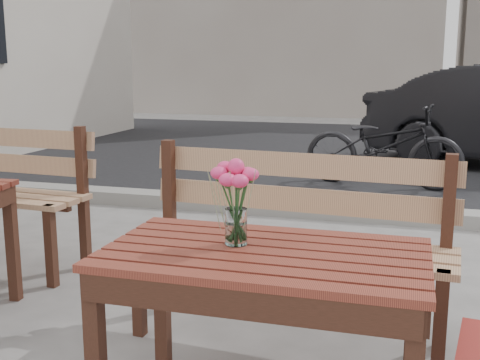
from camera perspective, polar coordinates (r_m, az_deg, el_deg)
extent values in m
cube|color=black|center=(9.15, 13.32, 2.55)|extent=(30.00, 8.00, 0.00)
cube|color=gray|center=(5.22, 11.06, -3.02)|extent=(30.00, 0.25, 0.12)
cube|color=#592017|center=(2.08, 2.31, -7.05)|extent=(1.10, 0.64, 0.03)
cube|color=black|center=(2.60, -7.38, -11.36)|extent=(0.06, 0.06, 0.65)
cube|color=black|center=(2.41, 16.03, -13.58)|extent=(0.06, 0.06, 0.65)
cube|color=#A27253|center=(2.80, 4.46, -6.22)|extent=(1.54, 0.52, 0.03)
cube|color=#A27253|center=(2.95, 5.72, -0.25)|extent=(1.51, 0.14, 0.41)
cube|color=black|center=(2.98, -9.69, -10.00)|extent=(0.06, 0.06, 0.50)
cube|color=black|center=(2.63, 18.41, -13.39)|extent=(0.06, 0.06, 0.50)
cube|color=black|center=(3.21, -6.74, -4.44)|extent=(0.06, 0.06, 0.92)
cube|color=black|center=(2.88, 18.90, -6.77)|extent=(0.06, 0.06, 0.92)
cylinder|color=white|center=(2.12, -0.38, -4.44)|extent=(0.08, 0.08, 0.13)
cylinder|color=#2A5D29|center=(2.10, -0.38, -2.73)|extent=(0.05, 0.05, 0.26)
cube|color=black|center=(3.57, -20.78, -5.65)|extent=(0.06, 0.06, 0.66)
cube|color=black|center=(3.72, -17.60, -6.05)|extent=(0.06, 0.06, 0.50)
cube|color=black|center=(3.94, -14.73, -1.77)|extent=(0.06, 0.06, 0.92)
imported|color=black|center=(6.60, 13.38, 3.22)|extent=(1.76, 0.85, 0.89)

